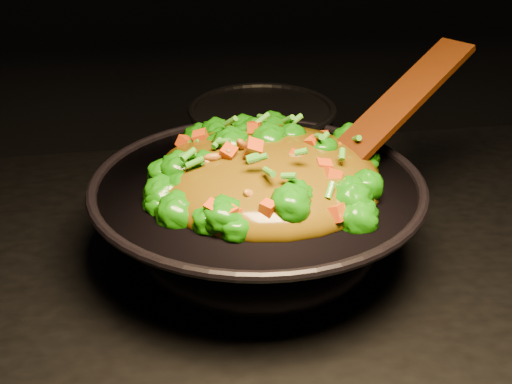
{
  "coord_description": "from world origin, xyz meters",
  "views": [
    {
      "loc": [
        -0.19,
        -0.58,
        1.35
      ],
      "look_at": [
        -0.08,
        0.12,
        0.99
      ],
      "focal_mm": 50.0,
      "sensor_mm": 36.0,
      "label": 1
    }
  ],
  "objects": [
    {
      "name": "stir_fry",
      "position": [
        -0.07,
        0.11,
        1.04
      ],
      "size": [
        0.33,
        0.33,
        0.09
      ],
      "primitive_type": null,
      "rotation": [
        0.0,
        0.0,
        -0.43
      ],
      "color": "#156307",
      "rests_on": "wok"
    },
    {
      "name": "back_pot",
      "position": [
        -0.04,
        0.32,
        0.95
      ],
      "size": [
        0.24,
        0.24,
        0.11
      ],
      "primitive_type": "cylinder",
      "rotation": [
        0.0,
        0.0,
        0.29
      ],
      "color": "black",
      "rests_on": "stovetop"
    },
    {
      "name": "spatula",
      "position": [
        0.07,
        0.15,
        1.05
      ],
      "size": [
        0.26,
        0.2,
        0.12
      ],
      "primitive_type": "cube",
      "rotation": [
        0.0,
        -0.38,
        0.61
      ],
      "color": "#3B1A05",
      "rests_on": "wok"
    },
    {
      "name": "wok",
      "position": [
        -0.08,
        0.11,
        0.95
      ],
      "size": [
        0.42,
        0.42,
        0.1
      ],
      "primitive_type": null,
      "rotation": [
        0.0,
        0.0,
        -0.2
      ],
      "color": "black",
      "rests_on": "stovetop"
    }
  ]
}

